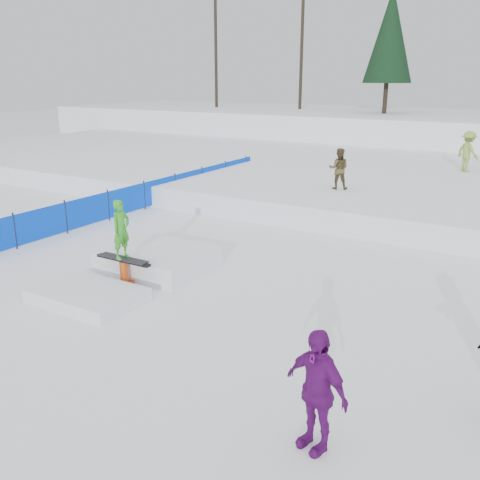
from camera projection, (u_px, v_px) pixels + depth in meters
The scene contains 8 objects.
ground at pixel (174, 307), 11.77m from camera, with size 120.00×120.00×0.00m, color white.
snow_berm at pixel (448, 133), 35.97m from camera, with size 60.00×14.00×2.40m, color white.
snow_midrise at pixel (386, 177), 24.75m from camera, with size 50.00×18.00×0.80m, color white.
safety_fence at pixel (144, 195), 20.21m from camera, with size 0.05×16.00×1.10m.
walker_olive at pixel (339, 169), 19.88m from camera, with size 0.74×0.58×1.52m, color #453B20.
walker_ygreen at pixel (468, 152), 23.43m from camera, with size 1.14×0.66×1.77m, color olive.
spectator_purple at pixel (316, 390), 7.10m from camera, with size 1.04×0.43×1.77m, color #5B0F66.
jib_rail_feature at pixel (140, 266), 13.42m from camera, with size 2.60×4.40×2.11m.
Camera 1 is at (6.83, -8.51, 4.89)m, focal length 40.00 mm.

